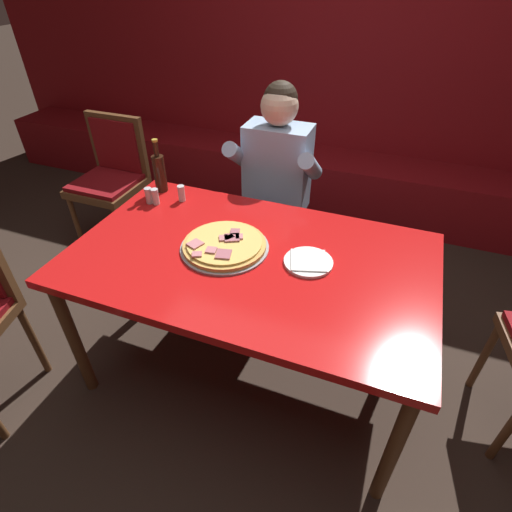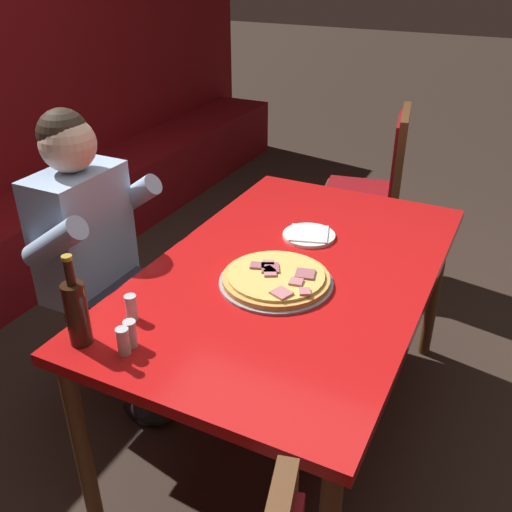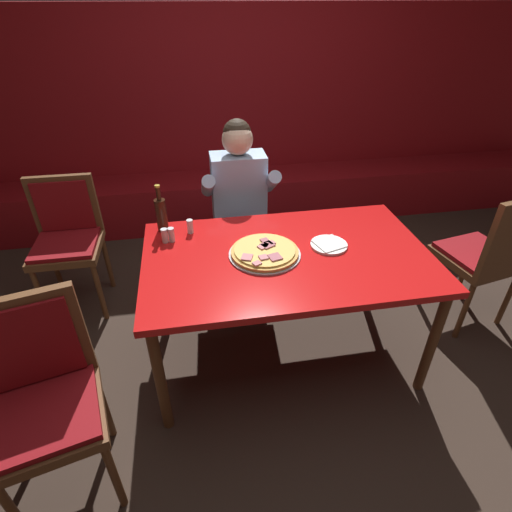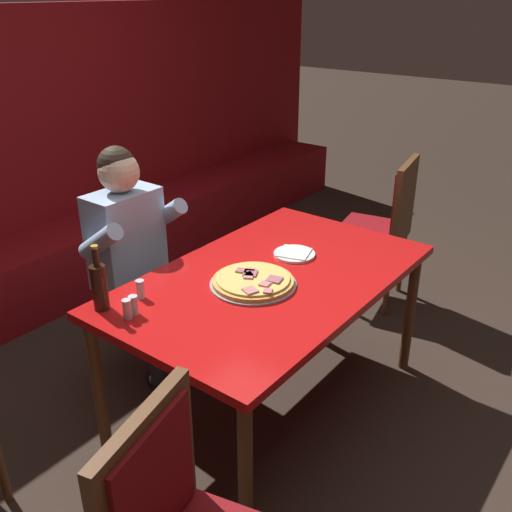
{
  "view_description": "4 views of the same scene",
  "coord_description": "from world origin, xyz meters",
  "px_view_note": "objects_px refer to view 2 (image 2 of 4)",
  "views": [
    {
      "loc": [
        0.52,
        -1.29,
        1.81
      ],
      "look_at": [
        0.02,
        0.03,
        0.74
      ],
      "focal_mm": 28.0,
      "sensor_mm": 36.0,
      "label": 1
    },
    {
      "loc": [
        -1.66,
        -0.67,
        1.8
      ],
      "look_at": [
        -0.21,
        0.05,
        0.9
      ],
      "focal_mm": 40.0,
      "sensor_mm": 36.0,
      "label": 2
    },
    {
      "loc": [
        -0.49,
        -1.79,
        1.97
      ],
      "look_at": [
        -0.16,
        0.07,
        0.72
      ],
      "focal_mm": 28.0,
      "sensor_mm": 36.0,
      "label": 3
    },
    {
      "loc": [
        -1.94,
        -1.39,
        1.99
      ],
      "look_at": [
        -0.05,
        0.05,
        0.86
      ],
      "focal_mm": 40.0,
      "sensor_mm": 36.0,
      "label": 4
    }
  ],
  "objects_px": {
    "plate_white_paper": "(309,235)",
    "shaker_oregano": "(131,335)",
    "main_dining_table": "(292,284)",
    "diner_seated_blue_shirt": "(102,254)",
    "dining_chair_side_aisle": "(375,184)",
    "pizza": "(276,279)",
    "beer_bottle": "(77,311)",
    "shaker_red_pepper_flakes": "(131,309)",
    "shaker_black_pepper": "(123,342)"
  },
  "relations": [
    {
      "from": "plate_white_paper",
      "to": "shaker_oregano",
      "type": "relative_size",
      "value": 2.44
    },
    {
      "from": "main_dining_table",
      "to": "plate_white_paper",
      "type": "height_order",
      "value": "plate_white_paper"
    },
    {
      "from": "plate_white_paper",
      "to": "shaker_oregano",
      "type": "bearing_deg",
      "value": 166.82
    },
    {
      "from": "plate_white_paper",
      "to": "diner_seated_blue_shirt",
      "type": "distance_m",
      "value": 0.83
    },
    {
      "from": "plate_white_paper",
      "to": "dining_chair_side_aisle",
      "type": "height_order",
      "value": "dining_chair_side_aisle"
    },
    {
      "from": "main_dining_table",
      "to": "pizza",
      "type": "distance_m",
      "value": 0.15
    },
    {
      "from": "plate_white_paper",
      "to": "dining_chair_side_aisle",
      "type": "bearing_deg",
      "value": 1.25
    },
    {
      "from": "beer_bottle",
      "to": "shaker_red_pepper_flakes",
      "type": "distance_m",
      "value": 0.19
    },
    {
      "from": "main_dining_table",
      "to": "plate_white_paper",
      "type": "bearing_deg",
      "value": 8.59
    },
    {
      "from": "main_dining_table",
      "to": "diner_seated_blue_shirt",
      "type": "bearing_deg",
      "value": 101.67
    },
    {
      "from": "shaker_black_pepper",
      "to": "diner_seated_blue_shirt",
      "type": "xyz_separation_m",
      "value": [
        0.51,
        0.52,
        -0.09
      ]
    },
    {
      "from": "main_dining_table",
      "to": "shaker_black_pepper",
      "type": "height_order",
      "value": "shaker_black_pepper"
    },
    {
      "from": "beer_bottle",
      "to": "shaker_oregano",
      "type": "xyz_separation_m",
      "value": [
        0.05,
        -0.14,
        -0.07
      ]
    },
    {
      "from": "main_dining_table",
      "to": "pizza",
      "type": "xyz_separation_m",
      "value": [
        -0.13,
        0.01,
        0.09
      ]
    },
    {
      "from": "shaker_oregano",
      "to": "diner_seated_blue_shirt",
      "type": "relative_size",
      "value": 0.07
    },
    {
      "from": "shaker_red_pepper_flakes",
      "to": "dining_chair_side_aisle",
      "type": "bearing_deg",
      "value": -7.97
    },
    {
      "from": "shaker_black_pepper",
      "to": "shaker_oregano",
      "type": "bearing_deg",
      "value": 4.97
    },
    {
      "from": "main_dining_table",
      "to": "diner_seated_blue_shirt",
      "type": "distance_m",
      "value": 0.77
    },
    {
      "from": "shaker_black_pepper",
      "to": "pizza",
      "type": "bearing_deg",
      "value": -23.25
    },
    {
      "from": "pizza",
      "to": "shaker_red_pepper_flakes",
      "type": "distance_m",
      "value": 0.5
    },
    {
      "from": "shaker_red_pepper_flakes",
      "to": "plate_white_paper",
      "type": "bearing_deg",
      "value": -20.4
    },
    {
      "from": "main_dining_table",
      "to": "beer_bottle",
      "type": "relative_size",
      "value": 5.42
    },
    {
      "from": "shaker_red_pepper_flakes",
      "to": "dining_chair_side_aisle",
      "type": "relative_size",
      "value": 0.09
    },
    {
      "from": "plate_white_paper",
      "to": "diner_seated_blue_shirt",
      "type": "xyz_separation_m",
      "value": [
        -0.41,
        0.72,
        -0.06
      ]
    },
    {
      "from": "shaker_oregano",
      "to": "shaker_black_pepper",
      "type": "distance_m",
      "value": 0.04
    },
    {
      "from": "diner_seated_blue_shirt",
      "to": "pizza",
      "type": "bearing_deg",
      "value": -87.69
    },
    {
      "from": "beer_bottle",
      "to": "shaker_red_pepper_flakes",
      "type": "bearing_deg",
      "value": -21.07
    },
    {
      "from": "shaker_black_pepper",
      "to": "beer_bottle",
      "type": "bearing_deg",
      "value": 95.56
    },
    {
      "from": "diner_seated_blue_shirt",
      "to": "beer_bottle",
      "type": "bearing_deg",
      "value": -144.8
    },
    {
      "from": "shaker_red_pepper_flakes",
      "to": "diner_seated_blue_shirt",
      "type": "distance_m",
      "value": 0.57
    },
    {
      "from": "main_dining_table",
      "to": "pizza",
      "type": "relative_size",
      "value": 3.99
    },
    {
      "from": "diner_seated_blue_shirt",
      "to": "dining_chair_side_aisle",
      "type": "xyz_separation_m",
      "value": [
        1.51,
        -0.69,
        -0.12
      ]
    },
    {
      "from": "shaker_oregano",
      "to": "beer_bottle",
      "type": "bearing_deg",
      "value": 109.93
    },
    {
      "from": "pizza",
      "to": "shaker_black_pepper",
      "type": "relative_size",
      "value": 4.61
    },
    {
      "from": "beer_bottle",
      "to": "shaker_oregano",
      "type": "height_order",
      "value": "beer_bottle"
    },
    {
      "from": "beer_bottle",
      "to": "shaker_oregano",
      "type": "relative_size",
      "value": 3.4
    },
    {
      "from": "main_dining_table",
      "to": "plate_white_paper",
      "type": "relative_size",
      "value": 7.53
    },
    {
      "from": "main_dining_table",
      "to": "dining_chair_side_aisle",
      "type": "bearing_deg",
      "value": 2.62
    },
    {
      "from": "plate_white_paper",
      "to": "main_dining_table",
      "type": "bearing_deg",
      "value": -171.41
    },
    {
      "from": "beer_bottle",
      "to": "dining_chair_side_aisle",
      "type": "xyz_separation_m",
      "value": [
        2.04,
        -0.32,
        -0.28
      ]
    },
    {
      "from": "dining_chair_side_aisle",
      "to": "main_dining_table",
      "type": "bearing_deg",
      "value": -177.38
    },
    {
      "from": "main_dining_table",
      "to": "plate_white_paper",
      "type": "xyz_separation_m",
      "value": [
        0.25,
        0.04,
        0.08
      ]
    },
    {
      "from": "shaker_black_pepper",
      "to": "dining_chair_side_aisle",
      "type": "xyz_separation_m",
      "value": [
        2.02,
        -0.18,
        -0.21
      ]
    },
    {
      "from": "shaker_oregano",
      "to": "shaker_black_pepper",
      "type": "xyz_separation_m",
      "value": [
        -0.04,
        -0.0,
        0.0
      ]
    },
    {
      "from": "shaker_red_pepper_flakes",
      "to": "diner_seated_blue_shirt",
      "type": "relative_size",
      "value": 0.07
    },
    {
      "from": "plate_white_paper",
      "to": "shaker_oregano",
      "type": "xyz_separation_m",
      "value": [
        -0.88,
        0.21,
        0.03
      ]
    },
    {
      "from": "beer_bottle",
      "to": "shaker_oregano",
      "type": "distance_m",
      "value": 0.17
    },
    {
      "from": "main_dining_table",
      "to": "beer_bottle",
      "type": "distance_m",
      "value": 0.8
    },
    {
      "from": "shaker_red_pepper_flakes",
      "to": "shaker_black_pepper",
      "type": "bearing_deg",
      "value": -150.39
    },
    {
      "from": "shaker_oregano",
      "to": "dining_chair_side_aisle",
      "type": "height_order",
      "value": "dining_chair_side_aisle"
    }
  ]
}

